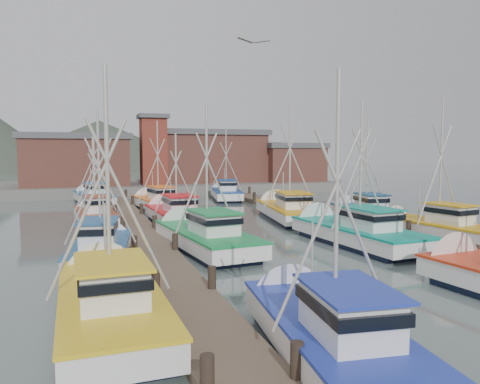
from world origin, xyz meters
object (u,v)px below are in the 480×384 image
object	(u,v)px
boat_0	(324,332)
boat_12	(156,203)
boat_8	(174,215)
lookout_tower	(153,149)
boat_4	(202,236)

from	to	relation	value
boat_0	boat_12	size ratio (longest dim) A/B	0.95
boat_8	lookout_tower	bearing A→B (deg)	82.07
boat_4	lookout_tower	bearing A→B (deg)	79.32
lookout_tower	boat_0	bearing A→B (deg)	-93.03
boat_0	boat_4	size ratio (longest dim) A/B	0.86
lookout_tower	boat_4	xyz separation A→B (m)	(-2.22, -33.39, -4.87)
boat_8	boat_4	bearing A→B (deg)	-94.16
boat_4	boat_8	bearing A→B (deg)	82.07
boat_0	boat_12	xyz separation A→B (m)	(0.41, 31.65, 0.00)
boat_4	boat_8	size ratio (longest dim) A/B	1.04
boat_0	boat_8	bearing A→B (deg)	95.32
boat_0	boat_4	xyz separation A→B (m)	(0.29, 14.10, 0.00)
lookout_tower	boat_4	distance (m)	33.81
boat_8	boat_0	bearing A→B (deg)	-94.24
boat_8	boat_12	size ratio (longest dim) A/B	1.05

